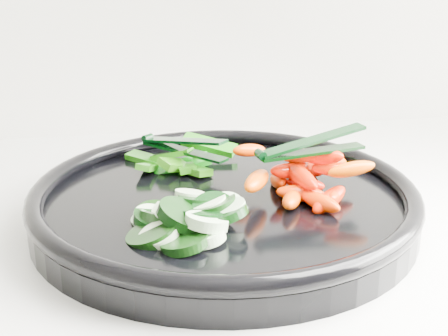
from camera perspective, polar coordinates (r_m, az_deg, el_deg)
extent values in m
cylinder|color=black|center=(0.61, 0.00, -3.76)|extent=(0.42, 0.42, 0.02)
torus|color=black|center=(0.60, 0.00, -2.14)|extent=(0.42, 0.42, 0.02)
cylinder|color=black|center=(0.53, -6.48, -5.96)|extent=(0.06, 0.06, 0.03)
cylinder|color=beige|center=(0.52, -5.95, -6.21)|extent=(0.05, 0.05, 0.02)
cylinder|color=black|center=(0.55, -5.65, -4.66)|extent=(0.06, 0.06, 0.03)
cylinder|color=beige|center=(0.55, -6.14, -4.55)|extent=(0.04, 0.04, 0.02)
cylinder|color=black|center=(0.56, -6.25, -4.48)|extent=(0.05, 0.05, 0.02)
cylinder|color=beige|center=(0.55, -6.78, -4.54)|extent=(0.03, 0.03, 0.02)
cylinder|color=black|center=(0.51, -3.62, -6.81)|extent=(0.05, 0.05, 0.02)
cylinder|color=beige|center=(0.52, -1.75, -6.30)|extent=(0.04, 0.04, 0.02)
cylinder|color=black|center=(0.57, -3.79, -3.79)|extent=(0.05, 0.05, 0.02)
cylinder|color=beige|center=(0.56, -4.16, -4.08)|extent=(0.03, 0.03, 0.02)
cylinder|color=black|center=(0.55, -5.74, -4.59)|extent=(0.06, 0.06, 0.01)
cylinder|color=beige|center=(0.56, -5.74, -4.19)|extent=(0.04, 0.04, 0.01)
cylinder|color=black|center=(0.55, -5.92, -4.60)|extent=(0.07, 0.07, 0.02)
cylinder|color=#E1FAC8|center=(0.54, -5.23, -5.06)|extent=(0.04, 0.04, 0.01)
cylinder|color=black|center=(0.54, -5.29, -5.06)|extent=(0.07, 0.07, 0.03)
cylinder|color=beige|center=(0.56, -6.77, -4.41)|extent=(0.04, 0.04, 0.02)
cylinder|color=black|center=(0.53, 0.21, -4.29)|extent=(0.05, 0.05, 0.03)
cylinder|color=beige|center=(0.54, 0.33, -3.98)|extent=(0.05, 0.05, 0.02)
cylinder|color=black|center=(0.56, -2.43, -3.00)|extent=(0.05, 0.05, 0.02)
cylinder|color=#E3F9C7|center=(0.57, -3.15, -2.49)|extent=(0.04, 0.04, 0.01)
cylinder|color=black|center=(0.53, -3.62, -4.41)|extent=(0.07, 0.07, 0.03)
cylinder|color=beige|center=(0.53, -4.80, -4.31)|extent=(0.03, 0.04, 0.02)
cylinder|color=black|center=(0.54, -0.93, -3.79)|extent=(0.05, 0.05, 0.03)
cylinder|color=#B7D3A8|center=(0.55, 0.20, -3.61)|extent=(0.04, 0.04, 0.02)
cylinder|color=black|center=(0.55, -1.04, -3.44)|extent=(0.06, 0.06, 0.02)
cylinder|color=#D6F4C3|center=(0.55, -1.47, -3.41)|extent=(0.04, 0.04, 0.02)
cylinder|color=black|center=(0.53, -1.83, -4.32)|extent=(0.05, 0.05, 0.02)
cylinder|color=beige|center=(0.52, -1.60, -4.95)|extent=(0.05, 0.05, 0.02)
ellipsoid|color=#EC0F00|center=(0.59, 9.58, -2.87)|extent=(0.05, 0.04, 0.03)
ellipsoid|color=#DB5900|center=(0.60, 7.05, -2.33)|extent=(0.05, 0.03, 0.02)
ellipsoid|color=#FF1F00|center=(0.58, 8.76, -3.06)|extent=(0.04, 0.05, 0.02)
ellipsoid|color=red|center=(0.63, 5.00, -1.14)|extent=(0.02, 0.05, 0.03)
ellipsoid|color=#FF2800|center=(0.60, 10.03, -2.50)|extent=(0.03, 0.05, 0.02)
ellipsoid|color=#FF0F00|center=(0.62, 6.90, -1.55)|extent=(0.02, 0.04, 0.02)
ellipsoid|color=#EF3500|center=(0.58, 6.21, -2.91)|extent=(0.04, 0.05, 0.02)
ellipsoid|color=#FC1C00|center=(0.62, 7.46, -1.47)|extent=(0.04, 0.02, 0.02)
ellipsoid|color=#FD1900|center=(0.67, 7.86, 0.05)|extent=(0.03, 0.05, 0.03)
ellipsoid|color=#E03F00|center=(0.59, 3.02, -1.17)|extent=(0.04, 0.06, 0.02)
ellipsoid|color=#DC3C00|center=(0.64, 9.82, 0.44)|extent=(0.05, 0.05, 0.03)
ellipsoid|color=#FF2F00|center=(0.62, 6.98, -0.04)|extent=(0.04, 0.04, 0.02)
ellipsoid|color=#F92E00|center=(0.60, 7.04, -0.74)|extent=(0.03, 0.06, 0.02)
ellipsoid|color=#F62B00|center=(0.61, 5.95, -0.27)|extent=(0.05, 0.03, 0.02)
ellipsoid|color=#DC3C00|center=(0.62, 10.04, -0.08)|extent=(0.05, 0.02, 0.02)
ellipsoid|color=red|center=(0.62, 8.78, 1.12)|extent=(0.05, 0.05, 0.03)
ellipsoid|color=#E64C00|center=(0.63, 2.31, 1.63)|extent=(0.04, 0.02, 0.02)
ellipsoid|color=#DB4800|center=(0.61, 7.07, 1.12)|extent=(0.04, 0.03, 0.02)
ellipsoid|color=#EB4800|center=(0.59, 11.58, -0.10)|extent=(0.05, 0.02, 0.02)
cube|color=#136B0A|center=(0.68, -3.61, 0.19)|extent=(0.02, 0.06, 0.02)
cube|color=#1E6609|center=(0.68, -3.56, 0.25)|extent=(0.06, 0.06, 0.03)
cube|color=#216C0A|center=(0.70, -2.08, 0.93)|extent=(0.02, 0.05, 0.02)
cube|color=#27700A|center=(0.67, -2.84, -0.18)|extent=(0.04, 0.05, 0.01)
cube|color=#0B750B|center=(0.68, -3.88, 0.24)|extent=(0.07, 0.03, 0.02)
cube|color=#126309|center=(0.70, -7.20, 0.86)|extent=(0.05, 0.04, 0.01)
cube|color=#266D0A|center=(0.68, -6.73, 0.13)|extent=(0.04, 0.06, 0.02)
cube|color=#27700A|center=(0.68, -4.77, 1.24)|extent=(0.05, 0.04, 0.02)
cube|color=#21700A|center=(0.72, -1.36, 2.14)|extent=(0.06, 0.05, 0.02)
cylinder|color=black|center=(0.58, 3.36, 1.25)|extent=(0.01, 0.01, 0.01)
cube|color=black|center=(0.60, 8.08, 1.47)|extent=(0.11, 0.04, 0.00)
cube|color=black|center=(0.60, 8.13, 2.51)|extent=(0.11, 0.04, 0.02)
cylinder|color=black|center=(0.71, -7.00, 2.77)|extent=(0.01, 0.01, 0.01)
cube|color=black|center=(0.68, -3.66, 1.58)|extent=(0.09, 0.09, 0.00)
cube|color=black|center=(0.67, -3.68, 2.50)|extent=(0.08, 0.09, 0.02)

